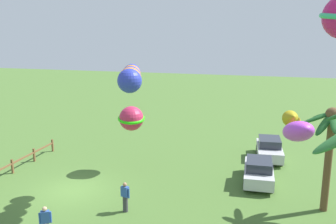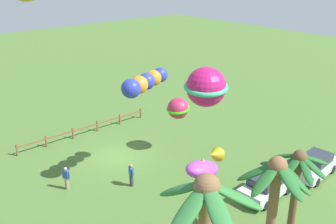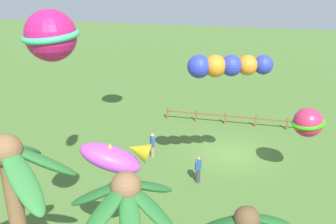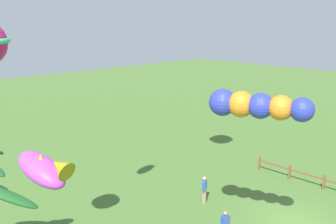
{
  "view_description": "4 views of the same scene",
  "coord_description": "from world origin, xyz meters",
  "px_view_note": "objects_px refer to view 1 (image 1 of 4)",
  "views": [
    {
      "loc": [
        17.65,
        10.63,
        9.09
      ],
      "look_at": [
        2.58,
        6.46,
        5.62
      ],
      "focal_mm": 39.27,
      "sensor_mm": 36.0,
      "label": 1
    },
    {
      "loc": [
        13.86,
        21.85,
        13.66
      ],
      "look_at": [
        2.0,
        8.08,
        6.54
      ],
      "focal_mm": 41.13,
      "sensor_mm": 36.0,
      "label": 2
    },
    {
      "loc": [
        -1.34,
        22.21,
        11.21
      ],
      "look_at": [
        2.37,
        7.47,
        5.47
      ],
      "focal_mm": 40.06,
      "sensor_mm": 36.0,
      "label": 3
    },
    {
      "loc": [
        -8.66,
        17.42,
        10.29
      ],
      "look_at": [
        1.29,
        7.83,
        7.0
      ],
      "focal_mm": 42.34,
      "sensor_mm": 36.0,
      "label": 4
    }
  ],
  "objects_px": {
    "parked_car_0": "(259,171)",
    "spectator_0": "(46,223)",
    "palm_tree_1": "(331,135)",
    "kite_fish_4": "(297,129)",
    "parked_car_1": "(269,149)",
    "kite_tube_1": "(131,77)",
    "kite_ball_2": "(131,118)",
    "spectator_1": "(125,197)"
  },
  "relations": [
    {
      "from": "parked_car_0",
      "to": "spectator_0",
      "type": "distance_m",
      "value": 12.6
    },
    {
      "from": "palm_tree_1",
      "to": "kite_fish_4",
      "type": "xyz_separation_m",
      "value": [
        4.46,
        -1.96,
        1.34
      ]
    },
    {
      "from": "parked_car_0",
      "to": "parked_car_1",
      "type": "bearing_deg",
      "value": 172.71
    },
    {
      "from": "kite_fish_4",
      "to": "parked_car_1",
      "type": "bearing_deg",
      "value": -175.93
    },
    {
      "from": "palm_tree_1",
      "to": "kite_tube_1",
      "type": "xyz_separation_m",
      "value": [
        1.58,
        -9.9,
        2.76
      ]
    },
    {
      "from": "kite_ball_2",
      "to": "spectator_0",
      "type": "bearing_deg",
      "value": -4.0
    },
    {
      "from": "spectator_1",
      "to": "kite_ball_2",
      "type": "relative_size",
      "value": 0.69
    },
    {
      "from": "spectator_1",
      "to": "kite_ball_2",
      "type": "height_order",
      "value": "kite_ball_2"
    },
    {
      "from": "parked_car_1",
      "to": "kite_tube_1",
      "type": "height_order",
      "value": "kite_tube_1"
    },
    {
      "from": "kite_tube_1",
      "to": "kite_fish_4",
      "type": "distance_m",
      "value": 8.56
    },
    {
      "from": "spectator_0",
      "to": "kite_fish_4",
      "type": "distance_m",
      "value": 11.4
    },
    {
      "from": "kite_ball_2",
      "to": "parked_car_0",
      "type": "bearing_deg",
      "value": 89.74
    },
    {
      "from": "kite_tube_1",
      "to": "spectator_0",
      "type": "bearing_deg",
      "value": -26.86
    },
    {
      "from": "palm_tree_1",
      "to": "parked_car_0",
      "type": "relative_size",
      "value": 1.37
    },
    {
      "from": "parked_car_1",
      "to": "kite_tube_1",
      "type": "distance_m",
      "value": 12.96
    },
    {
      "from": "spectator_0",
      "to": "kite_fish_4",
      "type": "bearing_deg",
      "value": 99.72
    },
    {
      "from": "palm_tree_1",
      "to": "parked_car_0",
      "type": "height_order",
      "value": "palm_tree_1"
    },
    {
      "from": "kite_fish_4",
      "to": "kite_ball_2",
      "type": "bearing_deg",
      "value": -126.88
    },
    {
      "from": "spectator_0",
      "to": "spectator_1",
      "type": "distance_m",
      "value": 4.13
    },
    {
      "from": "palm_tree_1",
      "to": "kite_tube_1",
      "type": "distance_m",
      "value": 10.39
    },
    {
      "from": "palm_tree_1",
      "to": "kite_ball_2",
      "type": "height_order",
      "value": "palm_tree_1"
    },
    {
      "from": "spectator_1",
      "to": "kite_fish_4",
      "type": "xyz_separation_m",
      "value": [
        1.6,
        7.89,
        4.57
      ]
    },
    {
      "from": "parked_car_0",
      "to": "kite_ball_2",
      "type": "distance_m",
      "value": 8.67
    },
    {
      "from": "kite_tube_1",
      "to": "parked_car_1",
      "type": "bearing_deg",
      "value": 141.75
    },
    {
      "from": "parked_car_1",
      "to": "spectator_1",
      "type": "relative_size",
      "value": 2.53
    },
    {
      "from": "palm_tree_1",
      "to": "kite_tube_1",
      "type": "relative_size",
      "value": 1.31
    },
    {
      "from": "parked_car_0",
      "to": "parked_car_1",
      "type": "height_order",
      "value": "same"
    },
    {
      "from": "parked_car_1",
      "to": "spectator_0",
      "type": "relative_size",
      "value": 2.53
    },
    {
      "from": "parked_car_0",
      "to": "spectator_0",
      "type": "height_order",
      "value": "spectator_0"
    },
    {
      "from": "parked_car_1",
      "to": "kite_fish_4",
      "type": "relative_size",
      "value": 1.52
    },
    {
      "from": "palm_tree_1",
      "to": "parked_car_1",
      "type": "height_order",
      "value": "palm_tree_1"
    },
    {
      "from": "parked_car_0",
      "to": "kite_ball_2",
      "type": "height_order",
      "value": "kite_ball_2"
    },
    {
      "from": "parked_car_1",
      "to": "parked_car_0",
      "type": "bearing_deg",
      "value": -7.29
    },
    {
      "from": "kite_fish_4",
      "to": "spectator_1",
      "type": "bearing_deg",
      "value": -101.47
    },
    {
      "from": "kite_tube_1",
      "to": "kite_fish_4",
      "type": "bearing_deg",
      "value": 70.08
    },
    {
      "from": "spectator_0",
      "to": "palm_tree_1",
      "type": "bearing_deg",
      "value": 116.92
    },
    {
      "from": "parked_car_1",
      "to": "kite_tube_1",
      "type": "relative_size",
      "value": 0.97
    },
    {
      "from": "parked_car_0",
      "to": "kite_fish_4",
      "type": "xyz_separation_m",
      "value": [
        7.21,
        1.44,
        4.63
      ]
    },
    {
      "from": "palm_tree_1",
      "to": "parked_car_0",
      "type": "xyz_separation_m",
      "value": [
        -2.75,
        -3.4,
        -3.29
      ]
    },
    {
      "from": "parked_car_1",
      "to": "kite_ball_2",
      "type": "bearing_deg",
      "value": -62.29
    },
    {
      "from": "parked_car_0",
      "to": "palm_tree_1",
      "type": "bearing_deg",
      "value": 50.99
    },
    {
      "from": "kite_fish_4",
      "to": "spectator_0",
      "type": "bearing_deg",
      "value": -80.28
    }
  ]
}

